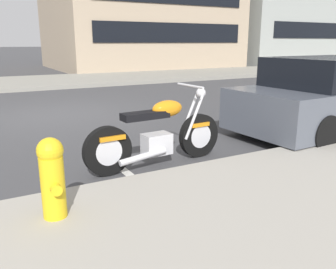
% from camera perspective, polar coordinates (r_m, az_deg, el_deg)
% --- Properties ---
extents(ground_plane, '(260.00, 260.00, 0.00)m').
position_cam_1_polar(ground_plane, '(9.11, -17.55, 2.96)').
color(ground_plane, '#3D3D3F').
extents(sidewalk_far_curb, '(120.00, 5.00, 0.14)m').
position_cam_1_polar(sidewalk_far_curb, '(21.23, 11.58, 9.86)').
color(sidewalk_far_curb, gray).
rests_on(sidewalk_far_curb, ground).
extents(parking_stall_stripe, '(0.12, 2.20, 0.01)m').
position_cam_1_polar(parking_stall_stripe, '(5.14, -7.69, -5.22)').
color(parking_stall_stripe, silver).
rests_on(parking_stall_stripe, ground).
extents(parked_motorcycle, '(2.19, 0.62, 1.13)m').
position_cam_1_polar(parked_motorcycle, '(5.08, -1.60, -0.18)').
color(parked_motorcycle, black).
rests_on(parked_motorcycle, ground).
extents(parked_car_far_down_curb, '(4.48, 1.99, 1.46)m').
position_cam_1_polar(parked_car_far_down_curb, '(7.77, 25.11, 5.50)').
color(parked_car_far_down_curb, '#4C515B').
rests_on(parked_car_far_down_curb, ground).
extents(fire_hydrant, '(0.24, 0.36, 0.77)m').
position_cam_1_polar(fire_hydrant, '(3.45, -18.10, -6.32)').
color(fire_hydrant, gold).
rests_on(fire_hydrant, sidewalk_near_curb).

